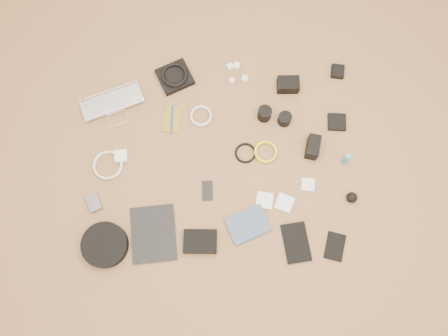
{
  "coord_description": "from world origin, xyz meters",
  "views": [
    {
      "loc": [
        0.01,
        -0.62,
        2.1
      ],
      "look_at": [
        0.03,
        -0.03,
        0.02
      ],
      "focal_mm": 35.0,
      "sensor_mm": 36.0,
      "label": 1
    }
  ],
  "objects_px": {
    "laptop": "(115,109)",
    "dslr_camera": "(288,85)",
    "tablet": "(154,234)",
    "headphone_case": "(105,245)",
    "paperback": "(254,238)",
    "phone": "(207,191)"
  },
  "relations": [
    {
      "from": "dslr_camera",
      "to": "phone",
      "type": "relative_size",
      "value": 1.13
    },
    {
      "from": "laptop",
      "to": "dslr_camera",
      "type": "distance_m",
      "value": 0.91
    },
    {
      "from": "tablet",
      "to": "phone",
      "type": "relative_size",
      "value": 2.74
    },
    {
      "from": "tablet",
      "to": "phone",
      "type": "distance_m",
      "value": 0.33
    },
    {
      "from": "headphone_case",
      "to": "paperback",
      "type": "relative_size",
      "value": 1.13
    },
    {
      "from": "dslr_camera",
      "to": "headphone_case",
      "type": "distance_m",
      "value": 1.22
    },
    {
      "from": "dslr_camera",
      "to": "phone",
      "type": "bearing_deg",
      "value": -127.51
    },
    {
      "from": "laptop",
      "to": "dslr_camera",
      "type": "bearing_deg",
      "value": -13.22
    },
    {
      "from": "phone",
      "to": "headphone_case",
      "type": "bearing_deg",
      "value": -152.2
    },
    {
      "from": "dslr_camera",
      "to": "tablet",
      "type": "height_order",
      "value": "dslr_camera"
    },
    {
      "from": "tablet",
      "to": "paperback",
      "type": "xyz_separation_m",
      "value": [
        0.48,
        -0.04,
        0.0
      ]
    },
    {
      "from": "laptop",
      "to": "tablet",
      "type": "distance_m",
      "value": 0.68
    },
    {
      "from": "laptop",
      "to": "headphone_case",
      "type": "bearing_deg",
      "value": -110.98
    },
    {
      "from": "dslr_camera",
      "to": "paperback",
      "type": "height_order",
      "value": "dslr_camera"
    },
    {
      "from": "laptop",
      "to": "headphone_case",
      "type": "relative_size",
      "value": 1.51
    },
    {
      "from": "laptop",
      "to": "paperback",
      "type": "relative_size",
      "value": 1.7
    },
    {
      "from": "dslr_camera",
      "to": "paperback",
      "type": "relative_size",
      "value": 0.59
    },
    {
      "from": "laptop",
      "to": "phone",
      "type": "relative_size",
      "value": 3.26
    },
    {
      "from": "laptop",
      "to": "dslr_camera",
      "type": "relative_size",
      "value": 2.89
    },
    {
      "from": "dslr_camera",
      "to": "tablet",
      "type": "bearing_deg",
      "value": -131.95
    },
    {
      "from": "tablet",
      "to": "paperback",
      "type": "relative_size",
      "value": 1.43
    },
    {
      "from": "laptop",
      "to": "dslr_camera",
      "type": "height_order",
      "value": "dslr_camera"
    }
  ]
}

